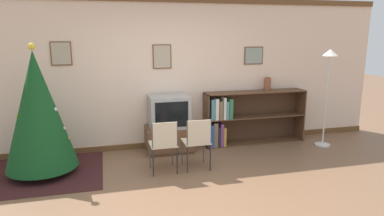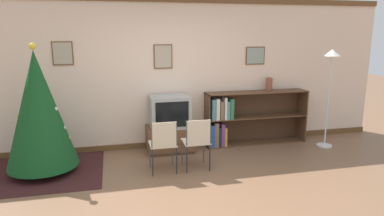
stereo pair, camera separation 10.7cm
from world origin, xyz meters
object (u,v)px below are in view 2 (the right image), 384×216
at_px(christmas_tree, 39,110).
at_px(tv_console, 170,139).
at_px(folding_chair_right, 197,141).
at_px(standing_lamp, 331,73).
at_px(bookshelf, 239,119).
at_px(folding_chair_left, 163,143).
at_px(television, 170,111).
at_px(vase, 269,84).

relative_size(christmas_tree, tv_console, 2.34).
bearing_deg(folding_chair_right, standing_lamp, 11.73).
bearing_deg(folding_chair_right, bookshelf, 44.25).
bearing_deg(standing_lamp, folding_chair_left, -170.18).
relative_size(christmas_tree, folding_chair_right, 2.37).
bearing_deg(folding_chair_right, television, 105.43).
distance_m(folding_chair_left, vase, 2.54).
bearing_deg(christmas_tree, folding_chair_left, -14.33).
bearing_deg(tv_console, christmas_tree, -166.48).
xyz_separation_m(folding_chair_left, bookshelf, (1.59, 1.05, 0.02)).
bearing_deg(vase, standing_lamp, -30.64).
height_order(television, folding_chair_left, television).
bearing_deg(television, folding_chair_left, -105.43).
relative_size(tv_console, television, 1.20).
bearing_deg(bookshelf, folding_chair_right, -135.75).
height_order(television, standing_lamp, standing_lamp).
bearing_deg(television, vase, 4.40).
bearing_deg(television, christmas_tree, -166.55).
distance_m(television, folding_chair_right, 1.01).
bearing_deg(television, bookshelf, 4.59).
height_order(tv_console, folding_chair_right, folding_chair_right).
distance_m(christmas_tree, tv_console, 2.22).
bearing_deg(standing_lamp, folding_chair_right, -168.27).
height_order(tv_console, standing_lamp, standing_lamp).
relative_size(folding_chair_left, standing_lamp, 0.46).
xyz_separation_m(christmas_tree, tv_console, (2.03, 0.49, -0.74)).
xyz_separation_m(bookshelf, standing_lamp, (1.53, -0.51, 0.89)).
height_order(tv_console, folding_chair_left, folding_chair_left).
bearing_deg(christmas_tree, vase, 9.08).
xyz_separation_m(folding_chair_right, vase, (1.68, 1.09, 0.66)).
distance_m(folding_chair_left, bookshelf, 1.91).
relative_size(folding_chair_right, vase, 3.27).
bearing_deg(vase, folding_chair_left, -153.69).
bearing_deg(bookshelf, folding_chair_left, -146.69).
bearing_deg(vase, tv_console, -175.68).
xyz_separation_m(folding_chair_right, bookshelf, (1.07, 1.05, 0.02)).
height_order(bookshelf, vase, vase).
bearing_deg(christmas_tree, television, 13.45).
distance_m(folding_chair_left, standing_lamp, 3.30).
distance_m(tv_console, bookshelf, 1.36).
relative_size(television, vase, 2.74).
distance_m(christmas_tree, television, 2.10).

